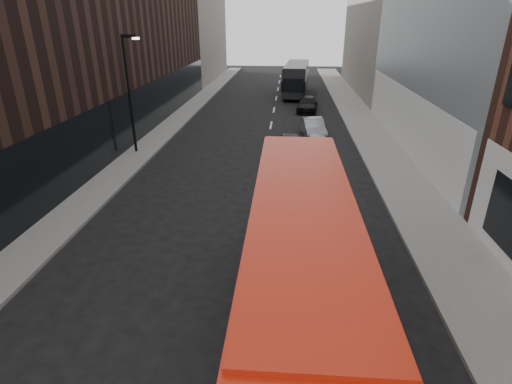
% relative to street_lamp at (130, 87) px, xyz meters
% --- Properties ---
extents(sidewalk_right, '(3.00, 80.00, 0.15)m').
position_rel_street_lamp_xyz_m(sidewalk_right, '(15.72, 7.00, -4.11)').
color(sidewalk_right, slate).
rests_on(sidewalk_right, ground).
extents(sidewalk_left, '(2.00, 80.00, 0.15)m').
position_rel_street_lamp_xyz_m(sidewalk_left, '(0.22, 7.00, -4.11)').
color(sidewalk_left, slate).
rests_on(sidewalk_left, ground).
extents(building_victorian, '(6.50, 24.00, 21.00)m').
position_rel_street_lamp_xyz_m(building_victorian, '(19.59, 26.00, 5.48)').
color(building_victorian, slate).
rests_on(building_victorian, ground).
extents(building_left_mid, '(5.00, 24.00, 14.00)m').
position_rel_street_lamp_xyz_m(building_left_mid, '(-3.28, 12.00, 2.82)').
color(building_left_mid, black).
rests_on(building_left_mid, ground).
extents(building_left_far, '(5.00, 20.00, 13.00)m').
position_rel_street_lamp_xyz_m(building_left_far, '(-3.28, 34.00, 2.32)').
color(building_left_far, slate).
rests_on(building_left_far, ground).
extents(street_lamp, '(1.06, 0.22, 7.00)m').
position_rel_street_lamp_xyz_m(street_lamp, '(0.00, 0.00, 0.00)').
color(street_lamp, black).
rests_on(street_lamp, sidewalk_left).
extents(red_bus, '(2.57, 10.57, 4.26)m').
position_rel_street_lamp_xyz_m(red_bus, '(10.03, -15.46, -1.82)').
color(red_bus, '#B91E0B').
rests_on(red_bus, ground).
extents(grey_bus, '(3.18, 10.61, 3.39)m').
position_rel_street_lamp_xyz_m(grey_bus, '(10.34, 22.47, -2.37)').
color(grey_bus, black).
rests_on(grey_bus, ground).
extents(car_a, '(1.91, 4.08, 1.35)m').
position_rel_street_lamp_xyz_m(car_a, '(9.82, 0.27, -3.50)').
color(car_a, black).
rests_on(car_a, ground).
extents(car_b, '(1.88, 4.23, 1.35)m').
position_rel_street_lamp_xyz_m(car_b, '(11.43, 4.81, -3.51)').
color(car_b, gray).
rests_on(car_b, ground).
extents(car_c, '(2.23, 4.56, 1.28)m').
position_rel_street_lamp_xyz_m(car_c, '(11.35, 13.74, -3.54)').
color(car_c, black).
rests_on(car_c, ground).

